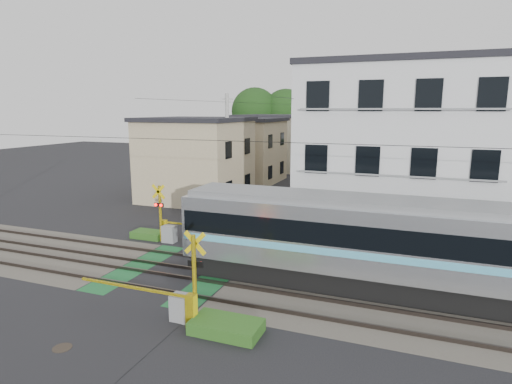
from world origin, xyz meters
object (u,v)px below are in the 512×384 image
at_px(crossing_signal_near, 183,301).
at_px(apartment_block, 400,151).
at_px(manhole_cover, 62,348).
at_px(pedestrian, 319,174).
at_px(crossing_signal_far, 168,229).

bearing_deg(crossing_signal_near, apartment_block, 65.78).
distance_m(crossing_signal_near, manhole_cover, 3.73).
relative_size(apartment_block, pedestrian, 5.87).
bearing_deg(crossing_signal_near, pedestrian, 93.68).
height_order(crossing_signal_near, manhole_cover, crossing_signal_near).
bearing_deg(pedestrian, crossing_signal_near, 97.34).
bearing_deg(manhole_cover, crossing_signal_far, 104.94).
bearing_deg(crossing_signal_far, pedestrian, 80.94).
height_order(apartment_block, pedestrian, apartment_block).
bearing_deg(pedestrian, manhole_cover, 92.39).
distance_m(pedestrian, manhole_cover, 31.01).
distance_m(crossing_signal_near, crossing_signal_far, 8.95).
xyz_separation_m(crossing_signal_near, manhole_cover, (-2.51, -2.68, -0.70)).
xyz_separation_m(crossing_signal_far, pedestrian, (3.35, 21.01, 0.16)).
bearing_deg(manhole_cover, pedestrian, 88.73).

